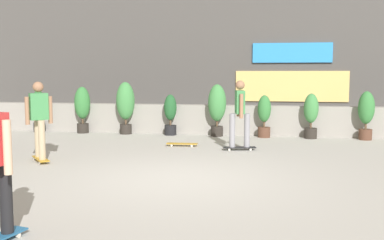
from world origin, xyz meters
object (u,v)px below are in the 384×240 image
potted_plant_3 (170,113)px  skateboard_aside (182,144)px  potted_plant_1 (82,106)px  skater_far_right (39,118)px  skater_by_wall_right (240,112)px  potted_plant_2 (125,104)px  potted_plant_0 (39,109)px  potted_plant_6 (311,114)px  potted_plant_7 (366,112)px  potted_plant_5 (264,115)px  potted_plant_4 (217,106)px

potted_plant_3 → skateboard_aside: bearing=-69.2°
potted_plant_1 → skater_far_right: (1.02, -4.51, 0.10)m
skater_by_wall_right → potted_plant_2: bearing=147.4°
potted_plant_3 → skater_far_right: 4.87m
potted_plant_0 → potted_plant_6: bearing=0.0°
potted_plant_6 → potted_plant_7: (1.50, -0.00, 0.06)m
potted_plant_1 → potted_plant_5: potted_plant_1 is taller
potted_plant_5 → skateboard_aside: size_ratio=1.52×
potted_plant_2 → skateboard_aside: (2.17, -2.00, -0.88)m
potted_plant_0 → potted_plant_2: size_ratio=0.83×
skater_by_wall_right → skateboard_aside: bearing=167.2°
potted_plant_0 → skateboard_aside: bearing=-21.6°
potted_plant_1 → skateboard_aside: size_ratio=1.79×
potted_plant_2 → potted_plant_5: 4.23m
potted_plant_0 → potted_plant_5: size_ratio=1.07×
potted_plant_4 → skater_far_right: size_ratio=0.91×
potted_plant_6 → skateboard_aside: 3.98m
skateboard_aside → skater_by_wall_right: bearing=-12.8°
potted_plant_2 → potted_plant_3: bearing=0.0°
potted_plant_2 → potted_plant_5: potted_plant_2 is taller
potted_plant_7 → skater_by_wall_right: 4.11m
potted_plant_2 → potted_plant_4: (2.83, 0.00, -0.04)m
potted_plant_1 → skater_by_wall_right: skater_by_wall_right is taller
potted_plant_0 → potted_plant_3: 4.31m
potted_plant_0 → skater_far_right: (2.50, -4.51, 0.20)m
potted_plant_4 → potted_plant_7: 4.21m
potted_plant_3 → potted_plant_2: bearing=-180.0°
potted_plant_3 → potted_plant_6: 4.13m
potted_plant_1 → skater_by_wall_right: bearing=-24.8°
potted_plant_0 → skater_by_wall_right: skater_by_wall_right is taller
potted_plant_3 → skater_by_wall_right: 3.26m
potted_plant_2 → potted_plant_4: potted_plant_2 is taller
potted_plant_3 → potted_plant_5: (2.81, 0.00, 0.00)m
potted_plant_6 → skater_far_right: size_ratio=0.76×
potted_plant_2 → skater_by_wall_right: 4.35m
potted_plant_4 → potted_plant_5: 1.41m
potted_plant_5 → potted_plant_6: bearing=0.0°
potted_plant_1 → potted_plant_6: size_ratio=1.12×
potted_plant_0 → potted_plant_7: potted_plant_7 is taller
potted_plant_2 → skater_by_wall_right: (3.67, -2.34, -0.00)m
potted_plant_0 → skater_by_wall_right: 6.97m
potted_plant_4 → skateboard_aside: size_ratio=1.91×
potted_plant_6 → skater_by_wall_right: size_ratio=0.76×
potted_plant_0 → skateboard_aside: size_ratio=1.64×
potted_plant_5 → skateboard_aside: 2.93m
skater_by_wall_right → potted_plant_1: bearing=155.2°
potted_plant_4 → skater_by_wall_right: skater_by_wall_right is taller
potted_plant_0 → potted_plant_5: (7.11, -0.00, -0.08)m
potted_plant_3 → skater_far_right: (-1.80, -4.51, 0.28)m
potted_plant_1 → potted_plant_5: bearing=0.0°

